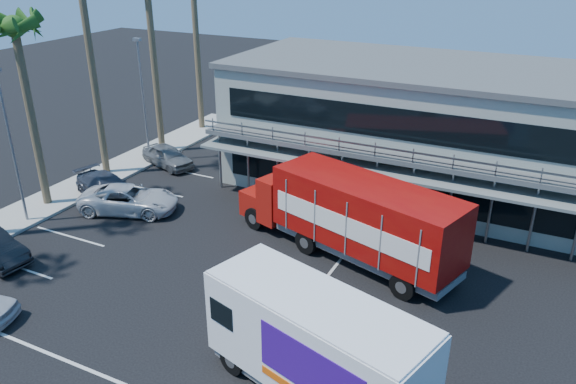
% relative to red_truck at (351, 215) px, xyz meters
% --- Properties ---
extents(ground, '(120.00, 120.00, 0.00)m').
position_rel_red_truck_xyz_m(ground, '(-2.24, -5.24, -2.15)').
color(ground, black).
rests_on(ground, ground).
extents(building, '(22.40, 12.00, 7.30)m').
position_rel_red_truck_xyz_m(building, '(0.76, 9.70, 1.51)').
color(building, '#9FA799').
rests_on(building, ground).
extents(curb_strip, '(3.00, 32.00, 0.16)m').
position_rel_red_truck_xyz_m(curb_strip, '(-17.24, 0.76, -2.07)').
color(curb_strip, '#A5A399').
rests_on(curb_strip, ground).
extents(palm_c, '(2.80, 2.80, 10.75)m').
position_rel_red_truck_xyz_m(palm_c, '(-17.14, -2.24, 7.06)').
color(palm_c, brown).
rests_on(palm_c, ground).
extents(light_pole_near, '(0.50, 0.25, 8.09)m').
position_rel_red_truck_xyz_m(light_pole_near, '(-16.44, -4.24, 2.35)').
color(light_pole_near, gray).
rests_on(light_pole_near, ground).
extents(light_pole_far, '(0.50, 0.25, 8.09)m').
position_rel_red_truck_xyz_m(light_pole_far, '(-16.44, 5.76, 2.35)').
color(light_pole_far, gray).
rests_on(light_pole_far, ground).
extents(red_truck, '(11.85, 6.03, 3.90)m').
position_rel_red_truck_xyz_m(red_truck, '(0.00, 0.00, 0.00)').
color(red_truck, '#9A130C').
rests_on(red_truck, ground).
extents(white_van, '(7.96, 4.62, 3.68)m').
position_rel_red_truck_xyz_m(white_van, '(2.08, -8.78, -0.19)').
color(white_van, white).
rests_on(white_van, ground).
extents(parked_car_c, '(5.76, 4.03, 1.46)m').
position_rel_red_truck_xyz_m(parked_car_c, '(-12.44, -0.84, -1.42)').
color(parked_car_c, silver).
rests_on(parked_car_c, ground).
extents(parked_car_d, '(5.08, 3.18, 1.37)m').
position_rel_red_truck_xyz_m(parked_car_d, '(-14.74, -0.02, -1.46)').
color(parked_car_d, '#323743').
rests_on(parked_car_d, ground).
extents(parked_car_e, '(4.44, 2.88, 1.41)m').
position_rel_red_truck_xyz_m(parked_car_e, '(-14.74, 5.56, -1.44)').
color(parked_car_e, slate).
rests_on(parked_car_e, ground).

